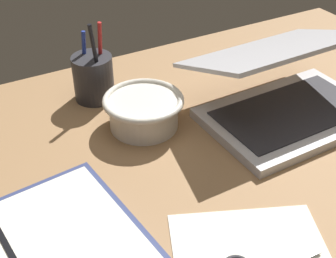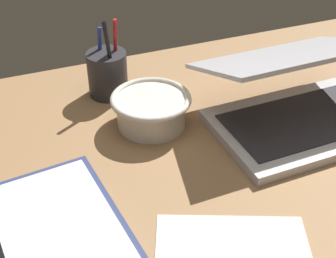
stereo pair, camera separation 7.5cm
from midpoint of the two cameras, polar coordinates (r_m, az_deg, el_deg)
desk_top at (r=74.91cm, az=2.89°, el=-8.15°), size 140.00×100.00×2.00cm
laptop at (r=90.66cm, az=11.81°, el=4.31°), size 32.87×28.39×15.77cm
bowl at (r=86.30cm, az=-5.49°, el=2.20°), size 14.96×14.96×6.25cm
pen_cup at (r=95.71cm, az=-11.33°, el=6.16°), size 8.06×8.06×16.94cm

